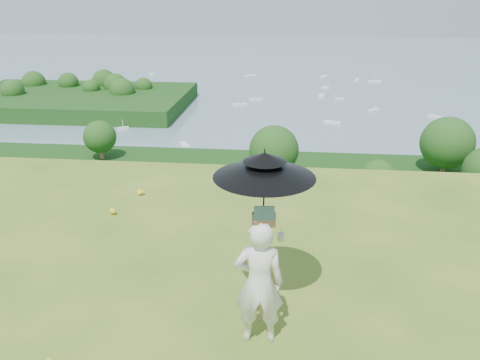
# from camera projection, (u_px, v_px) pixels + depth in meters

# --- Properties ---
(forest_slope) EXTENTS (140.00, 56.00, 22.00)m
(forest_slope) POSITION_uv_depth(u_px,v_px,m) (274.00, 337.00, 48.10)
(forest_slope) COLOR #123B10
(forest_slope) RESTS_ON bay_water
(shoreline_tier) EXTENTS (170.00, 28.00, 8.00)m
(shoreline_tier) POSITION_uv_depth(u_px,v_px,m) (280.00, 222.00, 87.66)
(shoreline_tier) COLOR #655D51
(shoreline_tier) RESTS_ON bay_water
(bay_water) EXTENTS (700.00, 700.00, 0.00)m
(bay_water) POSITION_uv_depth(u_px,v_px,m) (286.00, 73.00, 239.33)
(bay_water) COLOR slate
(bay_water) RESTS_ON ground
(peninsula) EXTENTS (90.00, 60.00, 12.00)m
(peninsula) POSITION_uv_depth(u_px,v_px,m) (73.00, 93.00, 165.84)
(peninsula) COLOR #123B10
(peninsula) RESTS_ON bay_water
(slope_trees) EXTENTS (110.00, 50.00, 6.00)m
(slope_trees) POSITION_uv_depth(u_px,v_px,m) (278.00, 215.00, 42.90)
(slope_trees) COLOR #1D4916
(slope_trees) RESTS_ON forest_slope
(harbor_town) EXTENTS (110.00, 22.00, 5.00)m
(harbor_town) POSITION_uv_depth(u_px,v_px,m) (281.00, 190.00, 85.24)
(harbor_town) COLOR silver
(harbor_town) RESTS_ON shoreline_tier
(moored_boats) EXTENTS (140.00, 140.00, 0.70)m
(moored_boats) POSITION_uv_depth(u_px,v_px,m) (250.00, 106.00, 167.37)
(moored_boats) COLOR white
(moored_boats) RESTS_ON bay_water
(painter) EXTENTS (0.61, 0.42, 1.60)m
(painter) POSITION_uv_depth(u_px,v_px,m) (259.00, 283.00, 5.45)
(painter) COLOR white
(painter) RESTS_ON ground
(field_easel) EXTENTS (0.65, 0.65, 1.54)m
(field_easel) POSITION_uv_depth(u_px,v_px,m) (263.00, 258.00, 6.02)
(field_easel) COLOR #AB7147
(field_easel) RESTS_ON ground
(sun_umbrella) EXTENTS (1.53, 1.53, 0.97)m
(sun_umbrella) POSITION_uv_depth(u_px,v_px,m) (264.00, 187.00, 5.68)
(sun_umbrella) COLOR black
(sun_umbrella) RESTS_ON field_easel
(painter_cap) EXTENTS (0.22, 0.25, 0.10)m
(painter_cap) POSITION_uv_depth(u_px,v_px,m) (260.00, 226.00, 5.16)
(painter_cap) COLOR #DE7979
(painter_cap) RESTS_ON painter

